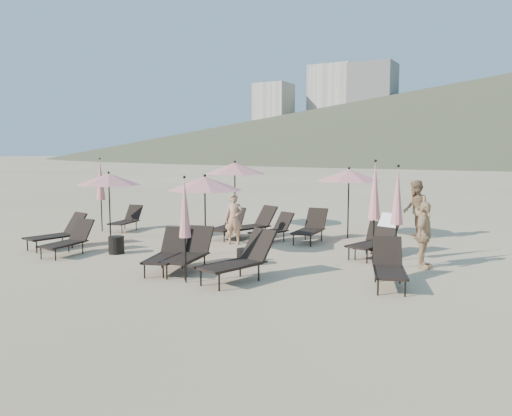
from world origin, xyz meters
The scene contains 28 objects.
ground centered at (0.00, 0.00, 0.00)m, with size 800.00×800.00×0.00m, color #D6BA8C.
hotel_skyline centered at (-93.62, 271.21, 24.18)m, with size 109.00×82.00×55.00m.
lounger_0 centered at (-5.55, 0.09, 0.46)m, with size 0.94×1.79×0.98m.
lounger_1 centered at (-4.49, -0.43, 0.42)m, with size 0.77×1.64×0.91m.
lounger_2 centered at (-0.95, -0.55, 0.44)m, with size 1.13×1.76×0.95m.
lounger_3 centered at (-0.50, -0.31, 0.46)m, with size 0.98×1.79×0.98m.
lounger_4 centered at (1.00, -0.50, 0.49)m, with size 1.14×1.95×1.05m.
lounger_5 centered at (3.90, 0.67, 0.44)m, with size 1.11×1.74×0.93m.
lounger_6 centered at (-6.20, 3.52, 0.40)m, with size 0.88×1.59×0.86m.
lounger_7 centered at (-2.21, 4.00, 0.44)m, with size 0.76×1.68×0.94m.
lounger_8 centered at (-1.49, 4.40, 0.47)m, with size 1.21×1.88×1.01m.
lounger_9 centered at (-0.63, 4.15, 0.41)m, with size 1.00×1.62×0.87m.
lounger_10 centered at (0.42, 4.65, 0.46)m, with size 0.80×1.77×0.99m.
lounger_11 centered at (2.85, 3.48, 0.53)m, with size 1.08×1.88×1.11m.
lounger_12 centered at (2.72, 3.47, 0.40)m, with size 0.59×1.51×0.87m.
umbrella_open_0 centered at (-5.42, 1.97, 1.92)m, with size 2.02×2.02×2.17m.
umbrella_open_1 centered at (-1.29, 1.43, 1.94)m, with size 2.04×2.04×2.19m.
umbrella_open_2 centered at (-3.22, 6.03, 2.19)m, with size 2.30×2.30×2.48m.
umbrella_open_3 centered at (1.20, 5.86, 2.05)m, with size 2.15×2.15×2.31m.
umbrella_closed_0 centered at (0.07, -1.20, 1.59)m, with size 0.27×0.27×2.28m.
umbrella_closed_1 centered at (2.99, 2.64, 1.81)m, with size 0.30×0.30×2.60m.
umbrella_closed_2 centered at (-6.85, 2.96, 1.81)m, with size 0.30×0.30×2.60m.
umbrella_closed_3 centered at (3.62, 2.34, 1.73)m, with size 0.29×0.29×2.48m.
side_table_0 centered at (-3.49, 0.32, 0.24)m, with size 0.43×0.43×0.48m, color black.
side_table_1 centered at (0.30, 0.84, 0.21)m, with size 0.38×0.38×0.41m, color black.
beachgoer_a centered at (-1.44, 3.14, 0.77)m, with size 0.56×0.37×1.54m, color tan.
beachgoer_b centered at (3.09, 6.93, 0.94)m, with size 0.92×0.72×1.89m, color #916D4B.
beachgoer_c centered at (4.19, 2.70, 0.80)m, with size 0.94×0.39×1.60m, color tan.
Camera 1 is at (6.53, -9.50, 2.75)m, focal length 35.00 mm.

